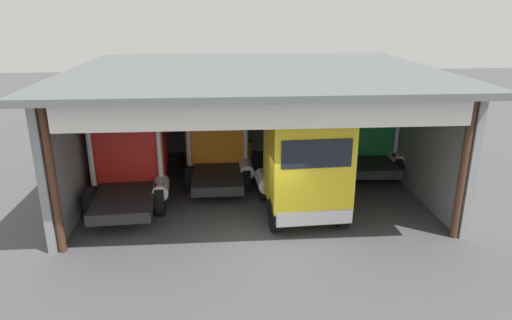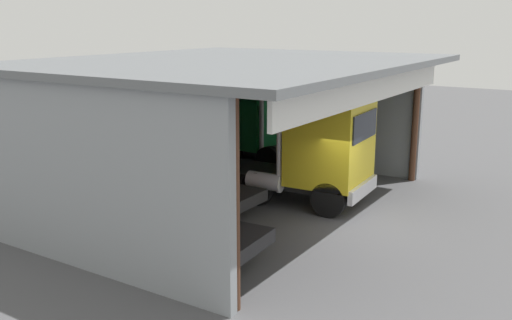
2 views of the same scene
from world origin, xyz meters
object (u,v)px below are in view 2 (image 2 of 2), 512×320
Objects in this scene: oil_drum at (141,174)px; truck_yellow_center_right_bay at (320,148)px; truck_red_left_bay at (139,184)px; truck_orange_right_bay at (160,154)px; truck_green_center_bay at (258,119)px; tool_cart at (219,148)px.

truck_yellow_center_right_bay is at bearing -76.75° from oil_drum.
truck_red_left_bay is 3.86m from truck_orange_right_bay.
truck_yellow_center_right_bay is (2.85, -4.38, 0.18)m from truck_orange_right_bay.
truck_red_left_bay is at bearing -162.73° from truck_green_center_bay.
truck_yellow_center_right_bay is 7.54m from tool_cart.
truck_green_center_bay is 4.23× the size of tool_cart.
truck_red_left_bay is 9.86m from truck_green_center_bay.
truck_orange_right_bay is 1.24× the size of truck_green_center_bay.
oil_drum is 0.87× the size of tool_cart.
truck_orange_right_bay reaches higher than tool_cart.
truck_yellow_center_right_bay is at bearing -117.23° from tool_cart.
oil_drum is at bearing 59.16° from truck_orange_right_bay.
truck_orange_right_bay is 5.23m from truck_yellow_center_right_bay.
oil_drum is at bearing 40.20° from truck_red_left_bay.
oil_drum is at bearing 162.17° from truck_green_center_bay.
truck_green_center_bay reaches higher than oil_drum.
truck_green_center_bay reaches higher than truck_orange_right_bay.
truck_red_left_bay is 1.00× the size of truck_orange_right_bay.
tool_cart is at bearing 21.13° from truck_red_left_bay.
truck_green_center_bay reaches higher than truck_yellow_center_right_bay.
truck_orange_right_bay is 6.74m from tool_cart.
truck_yellow_center_right_bay is 6.91m from oil_drum.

